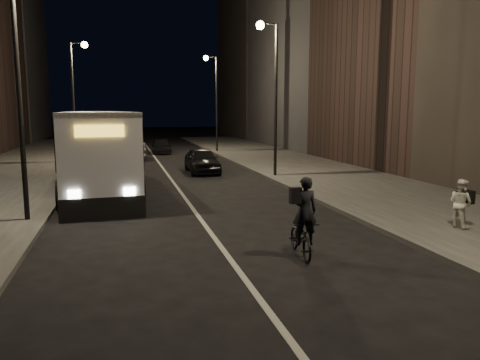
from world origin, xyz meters
TOP-DOWN VIEW (x-y plane):
  - ground at (0.00, 0.00)m, footprint 180.00×180.00m
  - sidewalk_right at (8.50, 14.00)m, footprint 7.00×70.00m
  - sidewalk_left at (-8.50, 14.00)m, footprint 7.00×70.00m
  - building_row_right at (16.00, 27.50)m, footprint 8.00×61.00m
  - streetlight_right_mid at (5.33, 12.00)m, footprint 1.20×0.44m
  - streetlight_right_far at (5.33, 28.00)m, footprint 1.20×0.44m
  - streetlight_left_near at (-5.33, 4.00)m, footprint 1.20×0.44m
  - streetlight_left_far at (-5.33, 22.00)m, footprint 1.20×0.44m
  - city_bus at (-3.60, 10.61)m, footprint 3.76×13.57m
  - cyclist_on_bicycle at (1.82, -1.42)m, footprint 0.81×1.86m
  - pedestrian_woman at (7.36, -0.38)m, footprint 0.71×0.83m
  - car_near at (2.08, 15.17)m, footprint 1.76×4.36m
  - car_mid at (-1.50, 23.70)m, footprint 1.35×3.77m
  - car_far at (0.82, 28.47)m, footprint 1.84×4.11m

SIDE VIEW (x-z plane):
  - ground at x=0.00m, z-range 0.00..0.00m
  - sidewalk_right at x=8.50m, z-range 0.00..0.16m
  - sidewalk_left at x=-8.50m, z-range 0.00..0.16m
  - car_far at x=0.82m, z-range 0.00..1.17m
  - car_mid at x=-1.50m, z-range 0.00..1.24m
  - cyclist_on_bicycle at x=1.82m, z-range -0.35..1.74m
  - car_near at x=2.08m, z-range 0.00..1.49m
  - pedestrian_woman at x=7.36m, z-range 0.16..1.65m
  - city_bus at x=-3.60m, z-range 0.16..3.78m
  - streetlight_right_mid at x=5.33m, z-range 1.30..9.42m
  - streetlight_right_far at x=5.33m, z-range 1.30..9.42m
  - streetlight_left_near at x=-5.33m, z-range 1.30..9.42m
  - streetlight_left_far at x=-5.33m, z-range 1.30..9.42m
  - building_row_right at x=16.00m, z-range 0.00..21.00m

